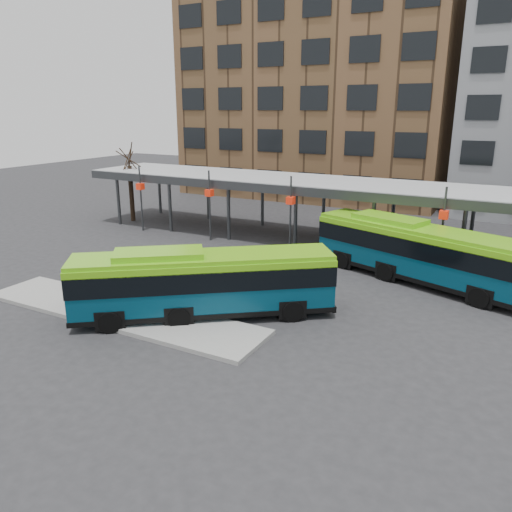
{
  "coord_description": "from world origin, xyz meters",
  "views": [
    {
      "loc": [
        9.57,
        -18.13,
        8.81
      ],
      "look_at": [
        -1.58,
        2.54,
        1.8
      ],
      "focal_mm": 35.0,
      "sensor_mm": 36.0,
      "label": 1
    }
  ],
  "objects_px": {
    "tree": "(131,191)",
    "bus_rear": "(419,251)",
    "bus_front": "(203,282)",
    "pedestrian": "(71,287)"
  },
  "relations": [
    {
      "from": "tree",
      "to": "bus_rear",
      "type": "relative_size",
      "value": 0.48
    },
    {
      "from": "bus_front",
      "to": "pedestrian",
      "type": "relative_size",
      "value": 6.66
    },
    {
      "from": "bus_rear",
      "to": "bus_front",
      "type": "bearing_deg",
      "value": -108.8
    },
    {
      "from": "bus_front",
      "to": "bus_rear",
      "type": "height_order",
      "value": "bus_rear"
    },
    {
      "from": "tree",
      "to": "bus_rear",
      "type": "bearing_deg",
      "value": -10.24
    },
    {
      "from": "pedestrian",
      "to": "bus_rear",
      "type": "bearing_deg",
      "value": -19.26
    },
    {
      "from": "tree",
      "to": "pedestrian",
      "type": "relative_size",
      "value": 3.61
    },
    {
      "from": "tree",
      "to": "pedestrian",
      "type": "bearing_deg",
      "value": -56.85
    },
    {
      "from": "tree",
      "to": "pedestrian",
      "type": "xyz_separation_m",
      "value": [
        10.05,
        -15.39,
        -1.47
      ]
    },
    {
      "from": "bus_rear",
      "to": "pedestrian",
      "type": "relative_size",
      "value": 7.58
    }
  ]
}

